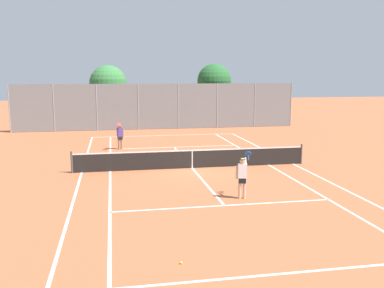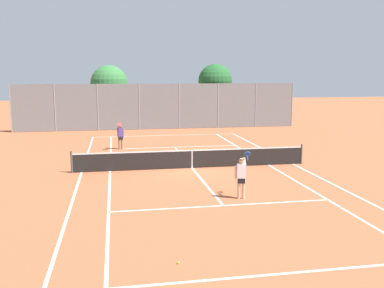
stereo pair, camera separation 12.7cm
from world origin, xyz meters
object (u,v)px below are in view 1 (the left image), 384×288
Objects in this scene: tennis_net at (192,158)px; player_near_side at (242,175)px; tree_behind_right at (214,82)px; player_far_left at (120,135)px; loose_tennis_ball_0 at (181,263)px; loose_tennis_ball_1 at (243,181)px; tree_behind_left at (107,85)px.

tennis_net is 5.72m from player_near_side.
tree_behind_right is (4.63, 23.90, 3.07)m from player_near_side.
player_near_side is 24.54m from tree_behind_right.
tennis_net is 6.76× the size of player_near_side.
player_far_left is 15.33m from tree_behind_right.
player_far_left reaches higher than loose_tennis_ball_0.
player_near_side is 1.00× the size of player_far_left.
player_near_side is at bearing 58.44° from loose_tennis_ball_0.
player_near_side reaches higher than loose_tennis_ball_1.
player_far_left is at bearing 110.31° from player_near_side.
loose_tennis_ball_1 is 22.11m from tree_behind_right.
tree_behind_right is at bearing 73.13° from tennis_net.
tennis_net is at bearing 77.91° from loose_tennis_ball_0.
tennis_net is 19.40m from tree_behind_right.
tennis_net is 181.82× the size of loose_tennis_ball_0.
tennis_net reaches higher than loose_tennis_ball_0.
tree_behind_left is at bearing 93.74° from loose_tennis_ball_0.
loose_tennis_ball_0 is at bearing -86.26° from tree_behind_left.
player_far_left is at bearing 119.09° from loose_tennis_ball_1.
player_near_side is at bearing -80.88° from tennis_net.
loose_tennis_ball_1 is at bearing -61.12° from tennis_net.
tennis_net is at bearing 118.88° from loose_tennis_ball_1.
loose_tennis_ball_0 is at bearing -105.11° from tree_behind_right.
tree_behind_left is (-4.30, 19.20, 3.23)m from tennis_net.
loose_tennis_ball_0 is 1.00× the size of loose_tennis_ball_1.
tree_behind_right is at bearing 79.03° from player_near_side.
loose_tennis_ball_1 is 0.01× the size of tree_behind_left.
tree_behind_left reaches higher than tennis_net.
tennis_net is 2.16× the size of tree_behind_left.
tennis_net is at bearing -106.87° from tree_behind_right.
loose_tennis_ball_1 is 0.01× the size of tree_behind_right.
player_far_left is 10.81m from loose_tennis_ball_1.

